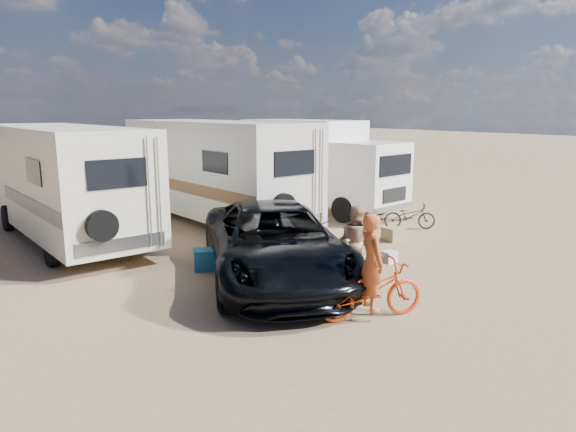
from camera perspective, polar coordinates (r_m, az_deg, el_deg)
ground at (r=12.20m, az=9.55°, el=-6.47°), size 140.00×140.00×0.00m
rv_main at (r=17.36m, az=-7.82°, el=4.59°), size 2.95×8.11×3.36m
rv_left at (r=16.30m, az=-22.99°, el=3.17°), size 2.86×8.27×3.26m
box_truck at (r=19.59m, az=3.57°, el=5.41°), size 3.13×6.83×3.34m
dark_suv at (r=11.58m, az=-1.47°, el=-2.99°), size 5.03×6.63×1.67m
bike_man at (r=9.69m, az=8.94°, el=-7.95°), size 2.12×1.30×1.05m
bike_woman at (r=11.39m, az=7.31°, el=-4.87°), size 1.86×0.80×1.08m
rider_man at (r=9.58m, az=9.01°, el=-5.94°), size 0.61×0.74×1.76m
rider_woman at (r=11.32m, az=7.34°, el=-3.66°), size 0.71×0.85×1.58m
bike_parked at (r=17.09m, az=13.03°, el=0.01°), size 1.59×1.45×0.84m
cooler at (r=12.64m, az=-8.74°, el=-4.66°), size 0.74×0.65×0.49m
crate at (r=15.51m, az=11.27°, el=-1.92°), size 0.50×0.50×0.39m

